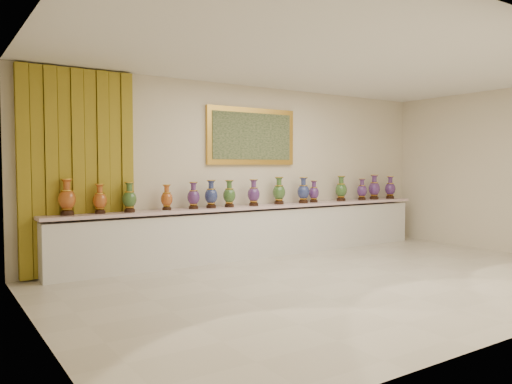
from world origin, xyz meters
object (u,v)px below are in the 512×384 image
vase_1 (100,200)px  vase_2 (129,199)px  vase_0 (67,199)px  counter (259,231)px

vase_1 → vase_2: vase_2 is taller
vase_0 → counter: bearing=-0.2°
counter → vase_2: size_ratio=16.21×
counter → vase_2: (-2.34, -0.03, 0.66)m
vase_0 → vase_1: (0.45, -0.00, -0.04)m
vase_2 → counter: bearing=0.8°
vase_0 → vase_1: 0.46m
counter → vase_2: bearing=-179.2°
vase_0 → vase_1: bearing=-0.5°
counter → vase_2: vase_2 is taller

